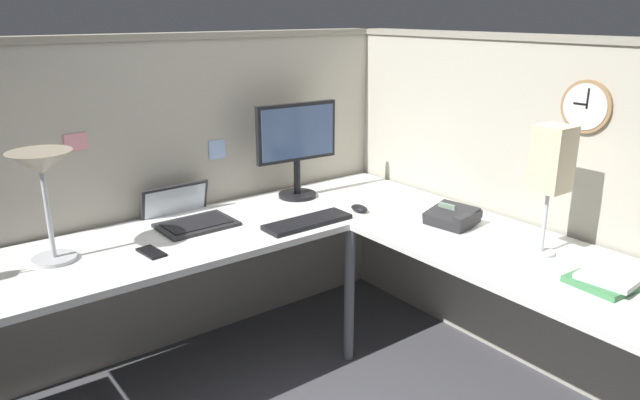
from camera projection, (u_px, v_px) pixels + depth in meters
The scene contains 16 objects.
ground_plane at pixel (344, 384), 2.80m from camera, with size 6.80×6.80×0.00m, color #47474C.
cubicle_wall_back at pixel (181, 194), 3.01m from camera, with size 2.57×0.12×1.58m.
cubicle_wall_right at pixel (520, 203), 2.86m from camera, with size 0.12×2.37×1.58m.
desk at pixel (326, 273), 2.49m from camera, with size 2.35×2.15×0.73m.
monitor at pixel (297, 143), 3.08m from camera, with size 0.46×0.20×0.50m.
laptop at pixel (187, 216), 2.80m from camera, with size 0.35×0.39×0.22m.
keyboard at pixel (308, 222), 2.76m from camera, with size 0.43×0.14×0.02m, color black.
computer_mouse at pixel (359, 208), 2.93m from camera, with size 0.06×0.10×0.03m, color black.
desk_lamp_dome at pixel (42, 172), 2.25m from camera, with size 0.24×0.24×0.44m.
cell_phone at pixel (151, 252), 2.43m from camera, with size 0.07×0.14×0.01m, color black.
office_phone at pixel (453, 217), 2.74m from camera, with size 0.22×0.23×0.11m.
book_stack at pixel (611, 277), 2.17m from camera, with size 0.30×0.23×0.04m.
desk_lamp_paper at pixel (552, 163), 2.31m from camera, with size 0.13×0.13×0.53m.
wall_clock at pixel (587, 106), 2.45m from camera, with size 0.04×0.22×0.22m.
pinned_note_leftmost at pixel (217, 149), 3.01m from camera, with size 0.09×0.00×0.10m, color #99B7E5.
pinned_note_middle at pixel (76, 142), 2.58m from camera, with size 0.10×0.00×0.07m, color pink.
Camera 1 is at (-1.54, -1.84, 1.68)m, focal length 33.35 mm.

